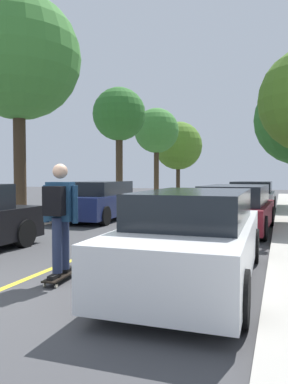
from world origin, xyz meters
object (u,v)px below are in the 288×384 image
Objects in this scene: parked_car_right_far at (252,197)px; street_tree_left_near at (119,115)px; skateboard at (61,276)px; parked_car_left_near at (98,201)px; parked_car_right_nearest at (195,237)px; street_tree_left_farthest at (178,146)px; street_tree_left_far at (156,131)px; street_tree_left_nearest at (18,58)px; parked_car_right_near at (236,208)px; skateboarder at (59,212)px.

parked_car_right_far is 0.64× the size of street_tree_left_near.
skateboard is at bearing -69.53° from street_tree_left_near.
parked_car_right_far is at bearing 45.65° from parked_car_left_near.
parked_car_right_nearest is 0.76× the size of street_tree_left_farthest.
parked_car_right_far is 0.66× the size of street_tree_left_farthest.
parked_car_right_nearest is at bearing -70.12° from street_tree_left_far.
parked_car_left_near is at bearing -83.67° from street_tree_left_farthest.
parked_car_left_near is 14.13m from street_tree_left_far.
skateboard is (-1.95, -12.61, -0.58)m from parked_car_right_far.
skateboard is at bearing -47.21° from street_tree_left_nearest.
skateboarder is (-1.95, -6.33, 0.41)m from parked_car_right_near.
street_tree_left_near is (-2.15, 6.75, 4.25)m from parked_car_left_near.
street_tree_left_farthest is at bearing 101.14° from skateboarder.
street_tree_left_near is at bearing -90.00° from street_tree_left_farthest.
parked_car_right_far is at bearing -48.39° from street_tree_left_far.
street_tree_left_near reaches higher than skateboard.
parked_car_right_nearest is at bearing 20.56° from skateboard.
street_tree_left_farthest is at bearing 105.51° from parked_car_right_nearest.
skateboarder is (-1.95, -12.64, 0.42)m from parked_car_right_far.
street_tree_left_near is at bearing 110.47° from skateboard.
street_tree_left_far reaches higher than parked_car_left_near.
parked_car_right_near is at bearing -12.26° from parked_car_left_near.
skateboard is 0.50× the size of skateboarder.
skateboarder is at bearing -47.36° from street_tree_left_nearest.
parked_car_left_near is 0.91× the size of parked_car_right_nearest.
street_tree_left_farthest reaches higher than parked_car_right_nearest.
skateboarder is at bearing -158.54° from parked_car_right_nearest.
parked_car_right_nearest is 10.09m from street_tree_left_nearest.
parked_car_right_near is 0.70× the size of street_tree_left_near.
parked_car_right_far is 11.17m from street_tree_left_nearest.
street_tree_left_near is 12.68m from street_tree_left_farthest.
street_tree_left_nearest reaches higher than parked_car_right_nearest.
street_tree_left_nearest is 4.44× the size of skateboarder.
street_tree_left_near is 15.88m from skateboard.
parked_car_right_far is (5.09, 5.20, -0.04)m from parked_car_left_near.
parked_car_right_near is (5.09, -1.11, -0.03)m from parked_car_left_near.
parked_car_left_near is 5.20m from parked_car_right_near.
street_tree_left_far is 6.09m from street_tree_left_farthest.
parked_car_left_near is at bearing 127.33° from parked_car_right_nearest.
street_tree_left_far reaches higher than parked_car_right_far.
street_tree_left_farthest is (-7.24, 20.52, 3.52)m from parked_car_right_near.
street_tree_left_nearest is 9.04m from skateboarder.
street_tree_left_farthest reaches higher than parked_car_right_near.
street_tree_left_nearest is (-7.24, -6.90, 4.98)m from parked_car_right_far.
parked_car_right_far is at bearing 43.62° from street_tree_left_nearest.
street_tree_left_near is 1.01× the size of street_tree_left_far.
street_tree_left_nearest is 15.07m from street_tree_left_far.
skateboarder is at bearing -107.11° from parked_car_right_near.
street_tree_left_nearest is at bearing -136.38° from parked_car_right_far.
skateboard is (5.28, -20.76, -4.72)m from street_tree_left_far.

